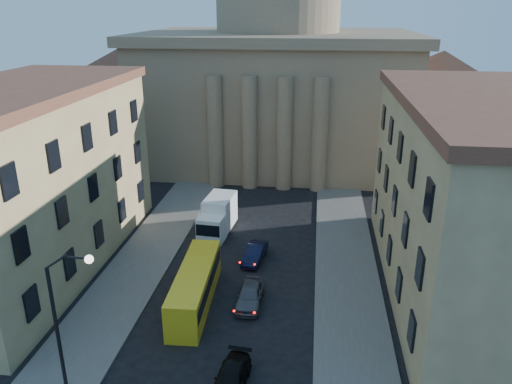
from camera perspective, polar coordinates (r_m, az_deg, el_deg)
sidewalk_left at (r=39.20m, az=-15.44°, el=-11.25°), size 5.00×60.00×0.15m
sidewalk_right at (r=36.70m, az=10.71°, el=-13.20°), size 5.00×60.00×0.15m
church at (r=68.72m, az=2.40°, el=13.55°), size 68.02×28.76×36.60m
building_left at (r=43.19m, az=-24.90°, el=1.32°), size 11.60×26.60×14.70m
building_right at (r=38.55m, az=23.82°, el=-0.70°), size 11.60×26.60×14.70m
street_lamp at (r=28.32m, az=-21.10°, el=-12.90°), size 2.62×0.44×8.83m
car_right_mid at (r=29.93m, az=-2.89°, el=-20.49°), size 2.15×4.36×1.22m
car_right_far at (r=36.58m, az=-0.70°, el=-11.66°), size 1.82×4.40×1.49m
car_right_distant at (r=42.28m, az=-0.14°, el=-7.02°), size 1.95×4.23×1.34m
city_bus at (r=36.52m, az=-6.98°, el=-10.57°), size 2.62×9.77×2.73m
box_truck at (r=47.18m, az=-4.42°, el=-2.85°), size 2.90×6.17×3.28m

